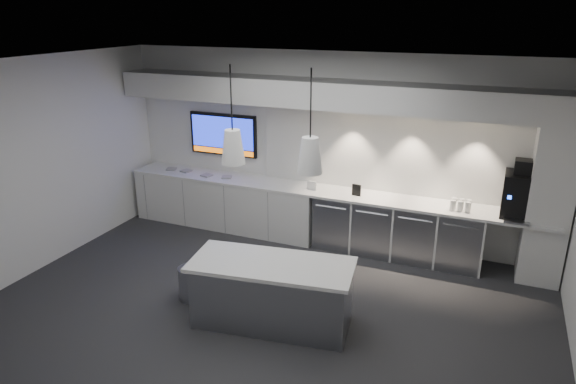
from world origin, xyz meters
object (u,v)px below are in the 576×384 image
at_px(bin, 191,283).
at_px(coffee_machine, 520,193).
at_px(wall_tv, 223,134).
at_px(island, 272,293).

relative_size(bin, coffee_machine, 0.57).
bearing_deg(coffee_machine, wall_tv, 178.13).
xyz_separation_m(bin, coffee_machine, (3.82, 2.33, 1.00)).
xyz_separation_m(wall_tv, island, (2.11, -2.67, -1.15)).
xyz_separation_m(island, coffee_machine, (2.62, 2.43, 0.82)).
height_order(wall_tv, bin, wall_tv).
height_order(island, bin, island).
bearing_deg(bin, island, -4.53).
relative_size(wall_tv, island, 0.62).
bearing_deg(coffee_machine, island, -136.01).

